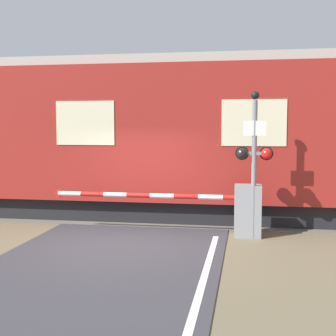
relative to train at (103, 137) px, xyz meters
The scene contains 5 objects.
ground_plane 4.26m from the train, 65.95° to the right, with size 80.00×80.00×0.00m, color #6B6047.
track_bed 2.63m from the train, ahead, with size 36.00×3.20×0.13m.
train is the anchor object (origin of this frame).
crossing_barrier 4.56m from the train, 29.90° to the right, with size 4.91×0.44×1.19m.
signal_post 4.79m from the train, 29.03° to the right, with size 0.83×0.26×3.26m.
Camera 1 is at (2.54, -9.39, 2.47)m, focal length 50.00 mm.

